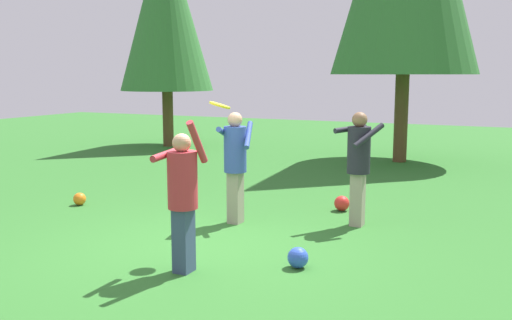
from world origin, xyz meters
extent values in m
plane|color=#2D6B28|center=(0.00, 0.00, 0.00)|extent=(40.00, 40.00, 0.00)
cube|color=#38476B|center=(0.27, -0.84, 0.37)|extent=(0.19, 0.22, 0.75)
cylinder|color=#B72D38|center=(0.27, -0.84, 1.07)|extent=(0.34, 0.34, 0.65)
sphere|color=tan|center=(0.27, -0.84, 1.49)|extent=(0.21, 0.21, 0.21)
cylinder|color=#B72D38|center=(0.07, -0.84, 1.35)|extent=(0.08, 0.56, 0.12)
cylinder|color=#B72D38|center=(0.47, -0.84, 1.51)|extent=(0.08, 0.37, 0.50)
cube|color=gray|center=(-0.18, 1.33, 0.39)|extent=(0.19, 0.22, 0.79)
cylinder|color=#334C9E|center=(-0.18, 1.33, 1.13)|extent=(0.34, 0.34, 0.69)
sphere|color=tan|center=(-0.18, 1.33, 1.58)|extent=(0.22, 0.22, 0.22)
cylinder|color=#334C9E|center=(0.01, 1.40, 1.35)|extent=(0.25, 0.53, 0.38)
cylinder|color=#334C9E|center=(-0.36, 1.27, 1.40)|extent=(0.27, 0.58, 0.20)
cube|color=gray|center=(1.54, 1.97, 0.40)|extent=(0.19, 0.22, 0.80)
cylinder|color=#23232D|center=(1.54, 1.97, 1.14)|extent=(0.34, 0.34, 0.69)
sphere|color=#8C6647|center=(1.54, 1.97, 1.59)|extent=(0.22, 0.22, 0.22)
cylinder|color=#23232D|center=(1.71, 1.86, 1.37)|extent=(0.37, 0.51, 0.35)
cylinder|color=#23232D|center=(1.38, 2.08, 1.44)|extent=(0.39, 0.54, 0.12)
cylinder|color=yellow|center=(0.27, 0.05, 1.87)|extent=(0.36, 0.36, 0.10)
sphere|color=blue|center=(1.41, -0.17, 0.12)|extent=(0.25, 0.25, 0.25)
sphere|color=red|center=(1.08, 2.75, 0.13)|extent=(0.25, 0.25, 0.25)
sphere|color=orange|center=(-3.16, 1.24, 0.11)|extent=(0.22, 0.22, 0.22)
cylinder|color=brown|center=(0.91, 8.57, 2.03)|extent=(0.35, 0.35, 4.07)
cylinder|color=brown|center=(-6.31, 8.73, 1.58)|extent=(0.33, 0.33, 3.17)
cone|color=#337033|center=(-6.31, 8.73, 4.27)|extent=(2.85, 2.85, 5.06)
camera|label=1|loc=(3.65, -6.15, 2.25)|focal=39.74mm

